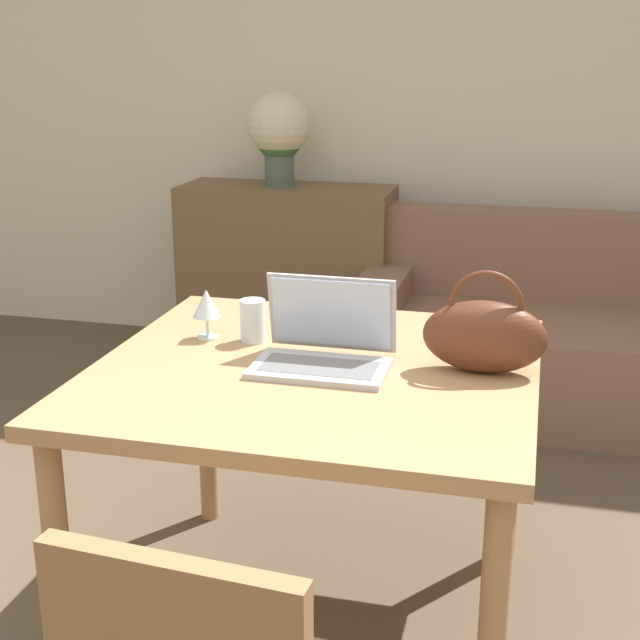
{
  "coord_description": "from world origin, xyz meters",
  "views": [
    {
      "loc": [
        0.58,
        -1.33,
        1.54
      ],
      "look_at": [
        0.06,
        0.73,
        0.88
      ],
      "focal_mm": 50.0,
      "sensor_mm": 36.0,
      "label": 1
    }
  ],
  "objects_px": {
    "laptop": "(325,342)",
    "drinking_glass": "(253,321)",
    "couch": "(581,346)",
    "flower_vase": "(279,131)",
    "handbag": "(485,335)",
    "wine_glass": "(207,305)"
  },
  "relations": [
    {
      "from": "couch",
      "to": "drinking_glass",
      "type": "relative_size",
      "value": 16.62
    },
    {
      "from": "couch",
      "to": "handbag",
      "type": "height_order",
      "value": "handbag"
    },
    {
      "from": "wine_glass",
      "to": "couch",
      "type": "bearing_deg",
      "value": 56.64
    },
    {
      "from": "laptop",
      "to": "drinking_glass",
      "type": "bearing_deg",
      "value": 151.27
    },
    {
      "from": "couch",
      "to": "wine_glass",
      "type": "relative_size",
      "value": 13.89
    },
    {
      "from": "wine_glass",
      "to": "flower_vase",
      "type": "bearing_deg",
      "value": 100.81
    },
    {
      "from": "laptop",
      "to": "handbag",
      "type": "height_order",
      "value": "handbag"
    },
    {
      "from": "wine_glass",
      "to": "flower_vase",
      "type": "distance_m",
      "value": 2.01
    },
    {
      "from": "wine_glass",
      "to": "laptop",
      "type": "bearing_deg",
      "value": -18.38
    },
    {
      "from": "laptop",
      "to": "flower_vase",
      "type": "xyz_separation_m",
      "value": [
        -0.74,
        2.08,
        0.32
      ]
    },
    {
      "from": "laptop",
      "to": "handbag",
      "type": "relative_size",
      "value": 1.1
    },
    {
      "from": "drinking_glass",
      "to": "flower_vase",
      "type": "xyz_separation_m",
      "value": [
        -0.5,
        1.95,
        0.32
      ]
    },
    {
      "from": "laptop",
      "to": "flower_vase",
      "type": "height_order",
      "value": "flower_vase"
    },
    {
      "from": "wine_glass",
      "to": "handbag",
      "type": "relative_size",
      "value": 0.46
    },
    {
      "from": "handbag",
      "to": "flower_vase",
      "type": "distance_m",
      "value": 2.35
    },
    {
      "from": "couch",
      "to": "laptop",
      "type": "xyz_separation_m",
      "value": [
        -0.71,
        -1.76,
        0.54
      ]
    },
    {
      "from": "handbag",
      "to": "flower_vase",
      "type": "height_order",
      "value": "flower_vase"
    },
    {
      "from": "drinking_glass",
      "to": "handbag",
      "type": "relative_size",
      "value": 0.38
    },
    {
      "from": "couch",
      "to": "flower_vase",
      "type": "bearing_deg",
      "value": 167.77
    },
    {
      "from": "couch",
      "to": "laptop",
      "type": "relative_size",
      "value": 5.76
    },
    {
      "from": "laptop",
      "to": "couch",
      "type": "bearing_deg",
      "value": 67.92
    },
    {
      "from": "drinking_glass",
      "to": "laptop",
      "type": "bearing_deg",
      "value": -28.73
    }
  ]
}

